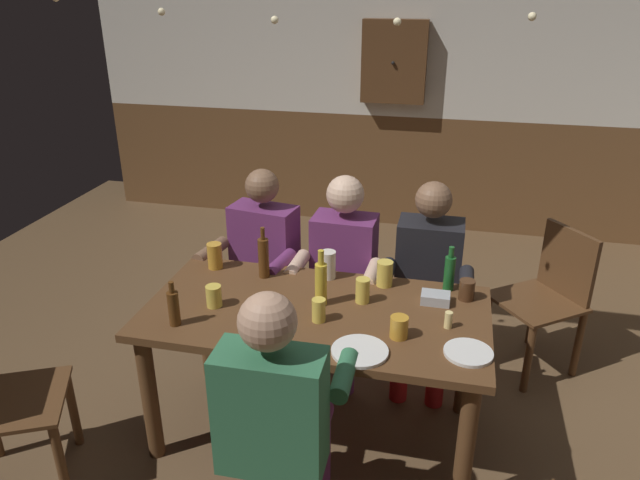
{
  "coord_description": "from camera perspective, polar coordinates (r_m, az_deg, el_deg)",
  "views": [
    {
      "loc": [
        0.58,
        -2.61,
        2.21
      ],
      "look_at": [
        0.0,
        -0.1,
        1.07
      ],
      "focal_mm": 33.38,
      "sensor_mm": 36.0,
      "label": 1
    }
  ],
  "objects": [
    {
      "name": "bottle_2",
      "position": [
        3.15,
        -5.43,
        -1.64
      ],
      "size": [
        0.06,
        0.06,
        0.28
      ],
      "color": "#593314",
      "rests_on": "dining_table"
    },
    {
      "name": "pint_glass_5",
      "position": [
        2.68,
        7.59,
        -8.28
      ],
      "size": [
        0.08,
        0.08,
        0.1
      ],
      "primitive_type": "cylinder",
      "color": "gold",
      "rests_on": "dining_table"
    },
    {
      "name": "person_1",
      "position": [
        3.48,
        2.04,
        -2.57
      ],
      "size": [
        0.52,
        0.54,
        1.19
      ],
      "rotation": [
        0.0,
        0.0,
        3.11
      ],
      "color": "#6B2D66",
      "rests_on": "ground_plane"
    },
    {
      "name": "pint_glass_4",
      "position": [
        2.94,
        -10.14,
        -5.31
      ],
      "size": [
        0.08,
        0.08,
        0.11
      ],
      "primitive_type": "cylinder",
      "color": "#E5C64C",
      "rests_on": "dining_table"
    },
    {
      "name": "condiment_caddy",
      "position": [
        2.99,
        11.01,
        -5.49
      ],
      "size": [
        0.14,
        0.1,
        0.05
      ],
      "primitive_type": "cube",
      "color": "#B2B7BC",
      "rests_on": "dining_table"
    },
    {
      "name": "back_wall_upper",
      "position": [
        5.53,
        7.38,
        18.68
      ],
      "size": [
        5.66,
        0.12,
        1.35
      ],
      "primitive_type": "cube",
      "color": "silver"
    },
    {
      "name": "plate_0",
      "position": [
        2.58,
        3.83,
        -10.59
      ],
      "size": [
        0.25,
        0.25,
        0.01
      ],
      "primitive_type": "cylinder",
      "color": "white",
      "rests_on": "dining_table"
    },
    {
      "name": "bottle_1",
      "position": [
        2.81,
        -13.85,
        -6.27
      ],
      "size": [
        0.05,
        0.05,
        0.22
      ],
      "color": "#593314",
      "rests_on": "dining_table"
    },
    {
      "name": "plate_1",
      "position": [
        2.65,
        14.03,
        -10.43
      ],
      "size": [
        0.21,
        0.21,
        0.01
      ],
      "primitive_type": "cylinder",
      "color": "white",
      "rests_on": "dining_table"
    },
    {
      "name": "dining_table",
      "position": [
        2.94,
        -0.4,
        -8.53
      ],
      "size": [
        1.65,
        0.85,
        0.74
      ],
      "color": "brown",
      "rests_on": "ground_plane"
    },
    {
      "name": "person_2",
      "position": [
        3.44,
        10.23,
        -3.42
      ],
      "size": [
        0.51,
        0.53,
        1.19
      ],
      "rotation": [
        0.0,
        0.0,
        3.14
      ],
      "color": "black",
      "rests_on": "ground_plane"
    },
    {
      "name": "string_lights",
      "position": [
        2.86,
        1.42,
        21.72
      ],
      "size": [
        4.0,
        0.04,
        0.21
      ],
      "color": "#F9EAB2"
    },
    {
      "name": "pint_glass_3",
      "position": [
        3.09,
        6.22,
        -3.22
      ],
      "size": [
        0.08,
        0.08,
        0.13
      ],
      "primitive_type": "cylinder",
      "color": "#E5C64C",
      "rests_on": "dining_table"
    },
    {
      "name": "chair_empty_near_left",
      "position": [
        3.81,
        20.96,
        -4.97
      ],
      "size": [
        0.62,
        0.62,
        0.88
      ],
      "rotation": [
        0.0,
        0.0,
        -4.06
      ],
      "color": "brown",
      "rests_on": "ground_plane"
    },
    {
      "name": "pint_glass_7",
      "position": [
        2.77,
        -0.12,
        -6.74
      ],
      "size": [
        0.06,
        0.06,
        0.11
      ],
      "primitive_type": "cylinder",
      "color": "#E5C64C",
      "rests_on": "dining_table"
    },
    {
      "name": "back_wall_wainscot",
      "position": [
        5.76,
        6.75,
        6.68
      ],
      "size": [
        5.66,
        0.12,
        1.05
      ],
      "primitive_type": "cube",
      "color": "brown",
      "rests_on": "ground_plane"
    },
    {
      "name": "pint_glass_6",
      "position": [
        3.15,
        0.78,
        -2.39
      ],
      "size": [
        0.08,
        0.08,
        0.15
      ],
      "primitive_type": "cylinder",
      "color": "white",
      "rests_on": "dining_table"
    },
    {
      "name": "pint_glass_0",
      "position": [
        3.31,
        -10.05,
        -1.5
      ],
      "size": [
        0.08,
        0.08,
        0.14
      ],
      "primitive_type": "cylinder",
      "color": "gold",
      "rests_on": "dining_table"
    },
    {
      "name": "table_candle",
      "position": [
        2.79,
        12.21,
        -7.5
      ],
      "size": [
        0.04,
        0.04,
        0.08
      ],
      "primitive_type": "cylinder",
      "color": "#F9E08C",
      "rests_on": "dining_table"
    },
    {
      "name": "pint_glass_1",
      "position": [
        3.04,
        13.89,
        -4.66
      ],
      "size": [
        0.08,
        0.08,
        0.1
      ],
      "primitive_type": "cylinder",
      "color": "#4C2D19",
      "rests_on": "dining_table"
    },
    {
      "name": "person_0",
      "position": [
        3.6,
        -5.92,
        -1.88
      ],
      "size": [
        0.57,
        0.57,
        1.2
      ],
      "rotation": [
        0.0,
        0.0,
        2.98
      ],
      "color": "#6B2D66",
      "rests_on": "ground_plane"
    },
    {
      "name": "bottle_0",
      "position": [
        2.88,
        0.09,
        -4.09
      ],
      "size": [
        0.06,
        0.06,
        0.29
      ],
      "color": "gold",
      "rests_on": "dining_table"
    },
    {
      "name": "pint_glass_2",
      "position": [
        2.93,
        4.11,
        -4.85
      ],
      "size": [
        0.07,
        0.07,
        0.13
      ],
      "primitive_type": "cylinder",
      "color": "#E5C64C",
      "rests_on": "dining_table"
    },
    {
      "name": "person_3",
      "position": [
        2.41,
        -4.17,
        -15.79
      ],
      "size": [
        0.56,
        0.5,
        1.22
      ],
      "rotation": [
        0.0,
        0.0,
        0.02
      ],
      "color": "#33724C",
      "rests_on": "ground_plane"
    },
    {
      "name": "ground_plane",
      "position": [
        3.47,
        0.39,
        -15.75
      ],
      "size": [
        6.8,
        6.8,
        0.0
      ],
      "primitive_type": "plane",
      "color": "brown"
    },
    {
      "name": "bottle_3",
      "position": [
        3.09,
        12.31,
        -3.02
      ],
      "size": [
        0.05,
        0.05,
        0.24
      ],
      "color": "#195923",
      "rests_on": "dining_table"
    },
    {
      "name": "wall_dart_cabinet",
      "position": [
        5.42,
        7.16,
        16.59
      ],
      "size": [
        0.56,
        0.15,
        0.7
      ],
      "color": "brown"
    }
  ]
}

